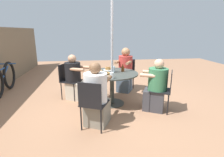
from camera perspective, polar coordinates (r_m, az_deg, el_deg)
ground_plane at (r=3.98m, az=-0.00°, el=-8.09°), size 12.00×12.00×0.00m
patio_table at (r=3.79m, az=-0.00°, el=-0.13°), size 1.12×1.12×0.71m
umbrella_pole at (r=3.68m, az=-0.00°, el=8.96°), size 0.05×0.05×2.35m
patio_chair_north at (r=3.62m, az=16.77°, el=-3.07°), size 0.54×0.54×0.83m
diner_north at (r=3.63m, az=14.11°, el=-2.96°), size 0.54×0.58×1.06m
patio_chair_east at (r=4.83m, az=4.84°, el=2.08°), size 0.55×0.55×0.83m
diner_east at (r=4.66m, az=4.26°, el=2.20°), size 0.61×0.55×1.16m
patio_chair_south at (r=4.29m, az=-14.13°, el=-0.03°), size 0.54×0.54×0.83m
diner_south at (r=4.20m, az=-12.20°, el=-0.28°), size 0.53×0.60×1.06m
patio_chair_west at (r=2.83m, az=-6.34°, el=-7.62°), size 0.53×0.53×0.83m
diner_west at (r=2.97m, az=-5.11°, el=-6.22°), size 0.58×0.53×1.10m
pancake_plate_a at (r=3.53m, az=-2.07°, el=1.42°), size 0.22×0.22×0.07m
pancake_plate_b at (r=3.73m, az=-4.33°, el=2.17°), size 0.22×0.22×0.08m
pancake_plate_c at (r=4.01m, az=-1.26°, el=3.13°), size 0.22×0.22×0.08m
syrup_bottle at (r=3.88m, az=3.52°, el=3.21°), size 0.09×0.07×0.16m
coffee_cup at (r=3.89m, az=-5.31°, el=3.11°), size 0.10×0.10×0.11m
drinking_glass_a at (r=3.29m, az=-0.02°, el=0.99°), size 0.07×0.07×0.12m
drinking_glass_b at (r=3.83m, az=0.50°, el=3.11°), size 0.07×0.07×0.13m
bicycle at (r=5.28m, az=-31.93°, el=-0.09°), size 1.61×0.44×0.78m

